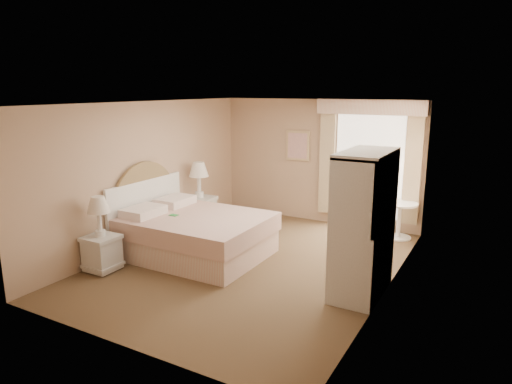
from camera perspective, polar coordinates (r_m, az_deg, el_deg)
The scene contains 9 objects.
room at distance 6.97m, azimuth -0.52°, elevation 0.72°, with size 4.21×5.51×2.51m.
window at distance 8.99m, azimuth 13.84°, elevation 3.71°, with size 2.05×0.22×2.51m.
framed_art at distance 9.51m, azimuth 5.24°, elevation 5.79°, with size 0.52×0.04×0.62m.
bed at distance 7.68m, azimuth -8.28°, elevation -4.96°, with size 2.30×1.81×1.60m.
nightstand_near at distance 7.29m, azimuth -18.78°, elevation -6.12°, with size 0.47×0.47×1.14m.
nightstand_far at distance 9.06m, azimuth -7.06°, elevation -1.45°, with size 0.53×0.53×1.29m.
round_table at distance 8.78m, azimuth 17.48°, elevation -2.70°, with size 0.64×0.64×0.67m.
cafe_chair at distance 8.32m, azimuth 14.68°, elevation -2.97°, with size 0.49×0.49×0.87m.
armoire at distance 6.24m, azimuth 13.30°, elevation -5.35°, with size 0.58×1.17×1.94m.
Camera 1 is at (3.37, -5.92, 2.73)m, focal length 32.00 mm.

